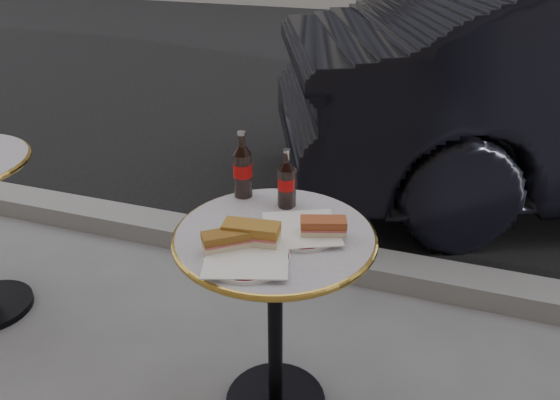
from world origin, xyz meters
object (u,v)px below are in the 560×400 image
(bistro_table, at_px, (275,327))
(cola_bottle_left, at_px, (242,164))
(plate_left, at_px, (247,258))
(plate_right, at_px, (301,231))
(cola_bottle_right, at_px, (286,178))
(cola_glass, at_px, (287,188))

(bistro_table, distance_m, cola_bottle_left, 0.55)
(plate_left, xyz_separation_m, plate_right, (0.10, 0.19, -0.00))
(bistro_table, relative_size, cola_bottle_right, 3.62)
(cola_bottle_right, bearing_deg, plate_right, -56.82)
(plate_left, bearing_deg, plate_right, 61.62)
(plate_left, bearing_deg, cola_glass, 89.21)
(bistro_table, relative_size, cola_glass, 5.67)
(cola_bottle_left, bearing_deg, cola_bottle_right, -9.16)
(bistro_table, relative_size, cola_bottle_left, 3.15)
(bistro_table, relative_size, plate_right, 3.17)
(bistro_table, distance_m, plate_left, 0.41)
(bistro_table, height_order, plate_right, plate_right)
(cola_bottle_right, xyz_separation_m, cola_glass, (-0.00, 0.01, -0.04))
(plate_right, bearing_deg, bistro_table, -160.72)
(cola_glass, bearing_deg, plate_right, -57.98)
(cola_bottle_right, bearing_deg, cola_glass, 96.46)
(cola_bottle_left, bearing_deg, cola_glass, -6.36)
(bistro_table, bearing_deg, cola_bottle_left, 132.56)
(plate_left, relative_size, cola_bottle_left, 1.04)
(plate_right, relative_size, cola_bottle_right, 1.14)
(bistro_table, distance_m, cola_bottle_right, 0.50)
(plate_left, height_order, cola_bottle_right, cola_bottle_right)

